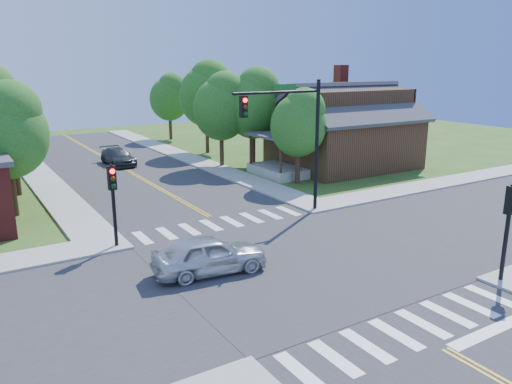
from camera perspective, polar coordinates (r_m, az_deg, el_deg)
ground at (r=20.78m, az=4.14°, el=-8.19°), size 100.00×100.00×0.00m
road_ns at (r=20.78m, az=4.15°, el=-8.14°), size 10.00×90.00×0.04m
road_ew at (r=20.78m, az=4.15°, el=-8.13°), size 90.00×10.00×0.04m
intersection_patch at (r=20.78m, az=4.14°, el=-8.19°), size 10.20×10.20×0.06m
sidewalk_ne at (r=42.19m, az=9.04°, el=3.44°), size 40.00×40.00×0.14m
crosswalk_north at (r=25.73m, az=-3.97°, el=-3.58°), size 8.85×2.00×0.01m
crosswalk_south at (r=16.66m, az=17.14°, el=-14.71°), size 8.85×2.00×0.01m
centerline at (r=20.77m, az=4.15°, el=-8.08°), size 0.30×90.00×0.01m
stop_bar at (r=17.81m, az=26.11°, el=-13.79°), size 4.60×0.45×0.09m
signal_mast_ne at (r=26.20m, az=4.14°, el=7.53°), size 5.30×0.42×7.20m
signal_pole_se at (r=20.31m, az=26.99°, el=-2.38°), size 0.34×0.42×3.80m
signal_pole_nw at (r=22.47m, az=-16.04°, el=0.16°), size 0.34×0.42×3.80m
house_ne at (r=40.05m, az=9.93°, el=7.54°), size 13.05×8.80×7.11m
tree_e_a at (r=33.82m, az=5.04°, el=8.06°), size 3.83×3.64×6.51m
tree_e_b at (r=39.55m, az=-0.17°, el=10.31°), size 4.62×4.39×7.85m
tree_e_c at (r=46.01m, az=-5.59°, el=11.31°), size 4.97×4.72×8.44m
tree_e_d at (r=55.06m, az=-9.80°, el=10.78°), size 4.20×3.99×7.14m
tree_w_a at (r=29.13m, az=-26.54°, el=6.55°), size 4.27×4.05×7.25m
tree_house at (r=39.37m, az=-3.89°, el=9.92°), size 4.41×4.19×7.50m
tree_bldg at (r=33.89m, az=-26.06°, el=6.79°), size 3.89×3.70×6.61m
car_silver at (r=19.63m, az=-5.33°, el=-7.23°), size 2.93×4.92×1.52m
car_dgrey at (r=41.98m, az=-15.48°, el=3.86°), size 2.21×4.71×1.32m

